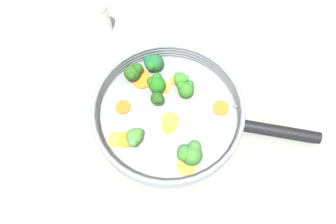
{
  "coord_description": "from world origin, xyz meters",
  "views": [
    {
      "loc": [
        -0.23,
        0.2,
        0.7
      ],
      "look_at": [
        0.0,
        0.0,
        0.03
      ],
      "focal_mm": 35.0,
      "sensor_mm": 36.0,
      "label": 1
    }
  ],
  "objects_px": {
    "carrot_slice_9": "(177,80)",
    "salt_shaker": "(103,17)",
    "broccoli_floret_1": "(156,83)",
    "carrot_slice_8": "(139,75)",
    "carrot_slice_3": "(221,108)",
    "broccoli_floret_0": "(186,89)",
    "carrot_slice_0": "(186,166)",
    "broccoli_floret_5": "(135,138)",
    "carrot_slice_6": "(142,81)",
    "broccoli_floret_2": "(181,79)",
    "broccoli_floret_4": "(134,72)",
    "carrot_slice_5": "(170,120)",
    "carrot_slice_7": "(126,139)",
    "carrot_slice_11": "(186,88)",
    "carrot_slice_1": "(123,107)",
    "broccoli_floret_6": "(153,63)",
    "carrot_slice_2": "(117,139)",
    "broccoli_floret_7": "(157,99)",
    "broccoli_floret_3": "(190,153)",
    "carrot_slice_4": "(163,87)",
    "carrot_slice_10": "(169,126)",
    "skillet": "(168,116)"
  },
  "relations": [
    {
      "from": "carrot_slice_11",
      "to": "salt_shaker",
      "type": "relative_size",
      "value": 0.28
    },
    {
      "from": "carrot_slice_7",
      "to": "broccoli_floret_0",
      "type": "relative_size",
      "value": 0.85
    },
    {
      "from": "carrot_slice_1",
      "to": "carrot_slice_10",
      "type": "height_order",
      "value": "same"
    },
    {
      "from": "carrot_slice_1",
      "to": "broccoli_floret_2",
      "type": "height_order",
      "value": "broccoli_floret_2"
    },
    {
      "from": "carrot_slice_0",
      "to": "broccoli_floret_1",
      "type": "height_order",
      "value": "broccoli_floret_1"
    },
    {
      "from": "carrot_slice_6",
      "to": "salt_shaker",
      "type": "height_order",
      "value": "salt_shaker"
    },
    {
      "from": "skillet",
      "to": "carrot_slice_9",
      "type": "height_order",
      "value": "carrot_slice_9"
    },
    {
      "from": "broccoli_floret_5",
      "to": "carrot_slice_6",
      "type": "bearing_deg",
      "value": -44.4
    },
    {
      "from": "carrot_slice_7",
      "to": "carrot_slice_9",
      "type": "height_order",
      "value": "same"
    },
    {
      "from": "broccoli_floret_1",
      "to": "broccoli_floret_7",
      "type": "bearing_deg",
      "value": 142.95
    },
    {
      "from": "carrot_slice_5",
      "to": "carrot_slice_3",
      "type": "bearing_deg",
      "value": -116.5
    },
    {
      "from": "carrot_slice_6",
      "to": "broccoli_floret_5",
      "type": "relative_size",
      "value": 0.91
    },
    {
      "from": "carrot_slice_0",
      "to": "broccoli_floret_4",
      "type": "bearing_deg",
      "value": -13.0
    },
    {
      "from": "carrot_slice_9",
      "to": "salt_shaker",
      "type": "distance_m",
      "value": 0.25
    },
    {
      "from": "carrot_slice_2",
      "to": "broccoli_floret_0",
      "type": "xyz_separation_m",
      "value": [
        -0.02,
        -0.19,
        0.03
      ]
    },
    {
      "from": "broccoli_floret_2",
      "to": "broccoli_floret_4",
      "type": "height_order",
      "value": "broccoli_floret_4"
    },
    {
      "from": "carrot_slice_6",
      "to": "broccoli_floret_1",
      "type": "height_order",
      "value": "broccoli_floret_1"
    },
    {
      "from": "carrot_slice_11",
      "to": "broccoli_floret_1",
      "type": "height_order",
      "value": "broccoli_floret_1"
    },
    {
      "from": "carrot_slice_10",
      "to": "carrot_slice_6",
      "type": "bearing_deg",
      "value": -13.44
    },
    {
      "from": "carrot_slice_11",
      "to": "broccoli_floret_7",
      "type": "distance_m",
      "value": 0.08
    },
    {
      "from": "broccoli_floret_4",
      "to": "broccoli_floret_7",
      "type": "xyz_separation_m",
      "value": [
        -0.09,
        0.0,
        0.0
      ]
    },
    {
      "from": "broccoli_floret_7",
      "to": "carrot_slice_10",
      "type": "bearing_deg",
      "value": 162.74
    },
    {
      "from": "salt_shaker",
      "to": "broccoli_floret_5",
      "type": "bearing_deg",
      "value": 154.94
    },
    {
      "from": "carrot_slice_8",
      "to": "broccoli_floret_6",
      "type": "relative_size",
      "value": 0.92
    },
    {
      "from": "carrot_slice_2",
      "to": "carrot_slice_9",
      "type": "distance_m",
      "value": 0.2
    },
    {
      "from": "carrot_slice_2",
      "to": "broccoli_floret_2",
      "type": "height_order",
      "value": "broccoli_floret_2"
    },
    {
      "from": "carrot_slice_1",
      "to": "broccoli_floret_5",
      "type": "distance_m",
      "value": 0.1
    },
    {
      "from": "salt_shaker",
      "to": "broccoli_floret_0",
      "type": "bearing_deg",
      "value": -175.65
    },
    {
      "from": "broccoli_floret_7",
      "to": "broccoli_floret_3",
      "type": "bearing_deg",
      "value": 166.84
    },
    {
      "from": "carrot_slice_1",
      "to": "broccoli_floret_7",
      "type": "bearing_deg",
      "value": -126.33
    },
    {
      "from": "carrot_slice_9",
      "to": "broccoli_floret_2",
      "type": "xyz_separation_m",
      "value": [
        -0.01,
        0.0,
        0.02
      ]
    },
    {
      "from": "carrot_slice_0",
      "to": "carrot_slice_11",
      "type": "height_order",
      "value": "carrot_slice_11"
    },
    {
      "from": "broccoli_floret_6",
      "to": "salt_shaker",
      "type": "distance_m",
      "value": 0.18
    },
    {
      "from": "broccoli_floret_0",
      "to": "broccoli_floret_1",
      "type": "distance_m",
      "value": 0.07
    },
    {
      "from": "carrot_slice_4",
      "to": "broccoli_floret_1",
      "type": "distance_m",
      "value": 0.03
    },
    {
      "from": "carrot_slice_8",
      "to": "salt_shaker",
      "type": "relative_size",
      "value": 0.44
    },
    {
      "from": "carrot_slice_4",
      "to": "carrot_slice_6",
      "type": "relative_size",
      "value": 0.81
    },
    {
      "from": "broccoli_floret_3",
      "to": "broccoli_floret_1",
      "type": "bearing_deg",
      "value": -18.04
    },
    {
      "from": "carrot_slice_10",
      "to": "broccoli_floret_0",
      "type": "distance_m",
      "value": 0.1
    },
    {
      "from": "carrot_slice_0",
      "to": "carrot_slice_3",
      "type": "xyz_separation_m",
      "value": [
        0.05,
        -0.15,
        0.0
      ]
    },
    {
      "from": "carrot_slice_7",
      "to": "broccoli_floret_2",
      "type": "xyz_separation_m",
      "value": [
        0.02,
        -0.18,
        0.02
      ]
    },
    {
      "from": "carrot_slice_4",
      "to": "carrot_slice_0",
      "type": "bearing_deg",
      "value": 152.96
    },
    {
      "from": "broccoli_floret_2",
      "to": "broccoli_floret_4",
      "type": "xyz_separation_m",
      "value": [
        0.09,
        0.07,
        0.0
      ]
    },
    {
      "from": "broccoli_floret_1",
      "to": "salt_shaker",
      "type": "distance_m",
      "value": 0.23
    },
    {
      "from": "carrot_slice_7",
      "to": "broccoli_floret_7",
      "type": "relative_size",
      "value": 0.85
    },
    {
      "from": "carrot_slice_11",
      "to": "broccoli_floret_4",
      "type": "xyz_separation_m",
      "value": [
        0.1,
        0.07,
        0.03
      ]
    },
    {
      "from": "salt_shaker",
      "to": "carrot_slice_3",
      "type": "bearing_deg",
      "value": -170.98
    },
    {
      "from": "skillet",
      "to": "carrot_slice_6",
      "type": "bearing_deg",
      "value": -6.74
    },
    {
      "from": "salt_shaker",
      "to": "broccoli_floret_4",
      "type": "bearing_deg",
      "value": 166.91
    },
    {
      "from": "broccoli_floret_0",
      "to": "carrot_slice_8",
      "type": "bearing_deg",
      "value": 23.88
    }
  ]
}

